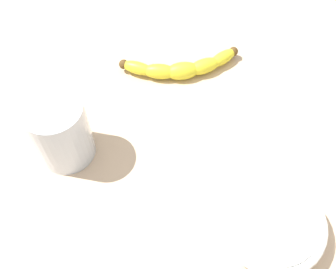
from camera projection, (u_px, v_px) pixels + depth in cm
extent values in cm
cube|color=#CCAD8D|center=(186.00, 110.00, 69.48)|extent=(120.00, 120.00, 3.00)
ellipsoid|color=yellow|center=(138.00, 68.00, 71.11)|extent=(2.75, 6.51, 2.39)
ellipsoid|color=yellow|center=(160.00, 71.00, 70.62)|extent=(4.00, 6.81, 2.85)
ellipsoid|color=yellow|center=(183.00, 71.00, 70.70)|extent=(5.71, 7.18, 3.31)
ellipsoid|color=yellow|center=(204.00, 66.00, 71.36)|extent=(6.25, 6.74, 2.85)
ellipsoid|color=yellow|center=(222.00, 58.00, 72.56)|extent=(6.55, 5.72, 2.39)
sphere|color=#513819|center=(124.00, 64.00, 71.64)|extent=(1.82, 1.82, 1.82)
sphere|color=#513819|center=(233.00, 52.00, 73.54)|extent=(1.82, 1.82, 1.82)
cylinder|color=silver|center=(61.00, 132.00, 58.08)|extent=(9.01, 9.01, 11.50)
cylinder|color=#A6C592|center=(61.00, 133.00, 58.37)|extent=(8.51, 8.51, 10.30)
cylinder|color=white|center=(269.00, 225.00, 53.56)|extent=(12.91, 12.91, 4.24)
torus|color=white|center=(272.00, 221.00, 52.30)|extent=(15.23, 15.23, 1.20)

